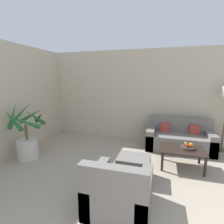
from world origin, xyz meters
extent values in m
cube|color=beige|center=(0.00, 6.29, 1.35)|extent=(8.50, 0.06, 2.70)
cylinder|color=beige|center=(-2.98, 4.16, 0.23)|extent=(0.47, 0.47, 0.46)
cylinder|color=brown|center=(-2.98, 4.16, 0.64)|extent=(0.06, 0.06, 0.35)
cone|color=#23662D|center=(-2.70, 4.16, 1.01)|extent=(0.10, 0.62, 0.47)
cone|color=#23662D|center=(-2.79, 4.40, 0.96)|extent=(0.58, 0.49, 0.38)
cone|color=#23662D|center=(-3.05, 4.45, 0.98)|extent=(0.65, 0.24, 0.43)
cone|color=#23662D|center=(-3.21, 4.27, 1.04)|extent=(0.34, 0.56, 0.53)
cone|color=#23662D|center=(-3.20, 4.05, 1.05)|extent=(0.33, 0.55, 0.54)
cone|color=#23662D|center=(-3.05, 3.88, 1.00)|extent=(0.63, 0.24, 0.45)
cone|color=#23662D|center=(-2.79, 3.92, 0.96)|extent=(0.58, 0.49, 0.38)
cube|color=slate|center=(0.46, 5.71, 0.21)|extent=(1.67, 0.77, 0.41)
cube|color=slate|center=(0.46, 6.02, 0.61)|extent=(1.67, 0.16, 0.40)
cube|color=slate|center=(-0.27, 5.71, 0.27)|extent=(0.20, 0.77, 0.53)
cube|color=slate|center=(1.20, 5.71, 0.27)|extent=(0.20, 0.77, 0.53)
cube|color=#B23D33|center=(0.09, 5.90, 0.53)|extent=(0.24, 0.12, 0.24)
cube|color=#B23D33|center=(0.84, 5.90, 0.53)|extent=(0.24, 0.12, 0.24)
cylinder|color=brown|center=(1.54, 5.98, 0.01)|extent=(0.24, 0.24, 0.03)
cylinder|color=brown|center=(1.54, 5.98, 0.72)|extent=(0.03, 0.03, 1.38)
cylinder|color=black|center=(0.05, 4.46, 0.19)|extent=(0.05, 0.05, 0.38)
cylinder|color=black|center=(0.84, 4.46, 0.19)|extent=(0.05, 0.05, 0.38)
cylinder|color=black|center=(0.05, 5.01, 0.19)|extent=(0.05, 0.05, 0.38)
cylinder|color=black|center=(0.84, 5.01, 0.19)|extent=(0.05, 0.05, 0.38)
cube|color=black|center=(0.45, 4.74, 0.40)|extent=(0.88, 0.64, 0.03)
cylinder|color=#42382D|center=(0.55, 4.77, 0.44)|extent=(0.28, 0.28, 0.05)
sphere|color=red|center=(0.54, 4.74, 0.50)|extent=(0.07, 0.07, 0.07)
sphere|color=olive|center=(0.52, 4.84, 0.50)|extent=(0.07, 0.07, 0.07)
sphere|color=orange|center=(0.61, 4.78, 0.50)|extent=(0.08, 0.08, 0.08)
cube|color=slate|center=(-0.52, 3.23, 0.22)|extent=(0.88, 0.88, 0.44)
cube|color=slate|center=(-0.52, 2.87, 0.63)|extent=(0.88, 0.16, 0.38)
cube|color=slate|center=(-0.88, 3.23, 0.27)|extent=(0.16, 0.88, 0.54)
cube|color=slate|center=(-0.16, 3.23, 0.27)|extent=(0.16, 0.88, 0.54)
cube|color=slate|center=(-0.46, 4.06, 0.21)|extent=(0.60, 0.48, 0.42)
camera|label=1|loc=(0.01, 1.02, 1.84)|focal=28.00mm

